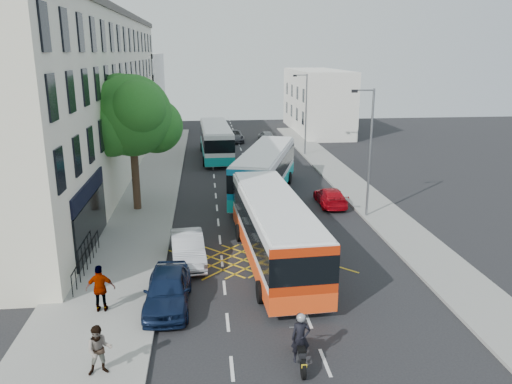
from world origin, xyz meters
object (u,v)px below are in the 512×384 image
object	(u,v)px
lamp_far	(305,110)
distant_car_silver	(266,136)
red_hatchback	(330,197)
distant_car_grey	(233,136)
bus_mid	(265,171)
pedestrian_near	(99,350)
parked_car_silver	(188,248)
motorbike	(300,341)
bus_far	(216,140)
parked_car_blue	(168,289)
pedestrian_far	(101,288)
lamp_near	(369,147)
street_tree	(131,117)
bus_near	(274,230)

from	to	relation	value
lamp_far	distant_car_silver	bearing A→B (deg)	107.30
red_hatchback	distant_car_grey	bearing A→B (deg)	-78.39
bus_mid	pedestrian_near	world-z (taller)	bus_mid
lamp_far	parked_car_silver	world-z (taller)	lamp_far
motorbike	pedestrian_near	xyz separation A→B (m)	(-6.59, -0.01, 0.09)
lamp_far	red_hatchback	bearing A→B (deg)	-95.18
bus_far	parked_car_blue	size ratio (longest dim) A/B	2.60
distant_car_silver	pedestrian_far	distance (m)	41.44
lamp_near	parked_car_blue	xyz separation A→B (m)	(-11.80, -10.45, -3.84)
distant_car_grey	bus_mid	bearing A→B (deg)	-89.77
red_hatchback	distant_car_grey	size ratio (longest dim) A/B	0.88
bus_mid	red_hatchback	xyz separation A→B (m)	(4.16, -3.18, -1.18)
bus_far	red_hatchback	world-z (taller)	bus_far
pedestrian_far	bus_mid	bearing A→B (deg)	-117.69
parked_car_blue	distant_car_silver	distance (m)	40.42
motorbike	lamp_far	bearing A→B (deg)	81.13
lamp_near	parked_car_blue	distance (m)	16.22
street_tree	lamp_near	bearing A→B (deg)	-11.40
bus_near	red_hatchback	world-z (taller)	bus_near
pedestrian_far	bus_far	bearing A→B (deg)	-100.43
lamp_near	pedestrian_near	size ratio (longest dim) A/B	4.68
street_tree	bus_near	xyz separation A→B (m)	(7.92, -9.45, -4.52)
parked_car_blue	red_hatchback	world-z (taller)	parked_car_blue
parked_car_silver	distant_car_silver	bearing A→B (deg)	71.14
lamp_near	lamp_far	xyz separation A→B (m)	(0.00, 20.00, 0.00)
lamp_far	bus_mid	size ratio (longest dim) A/B	0.64
bus_near	red_hatchback	distance (m)	10.73
pedestrian_far	lamp_far	bearing A→B (deg)	-115.43
bus_near	distant_car_silver	distance (m)	35.67
lamp_far	motorbike	world-z (taller)	lamp_far
distant_car_grey	lamp_near	bearing A→B (deg)	-79.16
bus_near	bus_mid	distance (m)	12.52
motorbike	parked_car_silver	bearing A→B (deg)	116.48
parked_car_blue	pedestrian_near	distance (m)	4.93
lamp_near	parked_car_silver	size ratio (longest dim) A/B	1.78
parked_car_blue	parked_car_silver	xyz separation A→B (m)	(0.70, 4.51, -0.03)
bus_mid	distant_car_silver	world-z (taller)	bus_mid
lamp_far	distant_car_silver	size ratio (longest dim) A/B	2.20
distant_car_silver	distant_car_grey	bearing A→B (deg)	-4.91
street_tree	bus_far	world-z (taller)	street_tree
distant_car_silver	pedestrian_far	bearing A→B (deg)	67.38
lamp_near	parked_car_silver	world-z (taller)	lamp_near
motorbike	parked_car_silver	world-z (taller)	motorbike
bus_far	distant_car_grey	bearing A→B (deg)	74.05
street_tree	distant_car_silver	bearing A→B (deg)	65.36
bus_mid	parked_car_blue	world-z (taller)	bus_mid
lamp_near	distant_car_grey	size ratio (longest dim) A/B	1.66
bus_near	distant_car_grey	bearing A→B (deg)	86.69
distant_car_silver	parked_car_silver	bearing A→B (deg)	70.28
bus_near	motorbike	distance (m)	8.57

